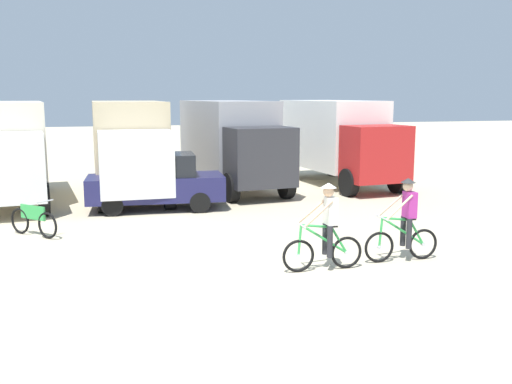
% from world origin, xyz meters
% --- Properties ---
extents(ground_plane, '(120.00, 120.00, 0.00)m').
position_xyz_m(ground_plane, '(0.00, 0.00, 0.00)').
color(ground_plane, beige).
extents(box_truck_cream_rv, '(3.02, 6.95, 3.35)m').
position_xyz_m(box_truck_cream_rv, '(-6.24, 10.71, 1.87)').
color(box_truck_cream_rv, beige).
rests_on(box_truck_cream_rv, ground).
extents(box_truck_tan_camper, '(2.41, 6.75, 3.35)m').
position_xyz_m(box_truck_tan_camper, '(-2.22, 10.80, 1.87)').
color(box_truck_tan_camper, '#CCB78E').
rests_on(box_truck_tan_camper, ground).
extents(box_truck_grey_hauler, '(3.05, 6.96, 3.35)m').
position_xyz_m(box_truck_grey_hauler, '(1.67, 11.55, 1.87)').
color(box_truck_grey_hauler, '#9E9EA3').
rests_on(box_truck_grey_hauler, ground).
extents(box_truck_white_box, '(2.92, 6.92, 3.35)m').
position_xyz_m(box_truck_white_box, '(6.02, 11.51, 1.87)').
color(box_truck_white_box, white).
rests_on(box_truck_white_box, ground).
extents(sedan_parked, '(4.33, 2.10, 1.76)m').
position_xyz_m(sedan_parked, '(-1.58, 8.15, 0.88)').
color(sedan_parked, '#1E1E4C').
rests_on(sedan_parked, ground).
extents(cyclist_orange_shirt, '(1.73, 0.52, 1.82)m').
position_xyz_m(cyclist_orange_shirt, '(1.02, 0.70, 0.85)').
color(cyclist_orange_shirt, black).
rests_on(cyclist_orange_shirt, ground).
extents(cyclist_cowboy_hat, '(1.73, 0.52, 1.82)m').
position_xyz_m(cyclist_cowboy_hat, '(2.93, 0.88, 0.85)').
color(cyclist_cowboy_hat, black).
rests_on(cyclist_cowboy_hat, ground).
extents(bicycle_spare, '(1.24, 1.30, 0.97)m').
position_xyz_m(bicycle_spare, '(-5.02, 5.45, 0.40)').
color(bicycle_spare, black).
rests_on(bicycle_spare, ground).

